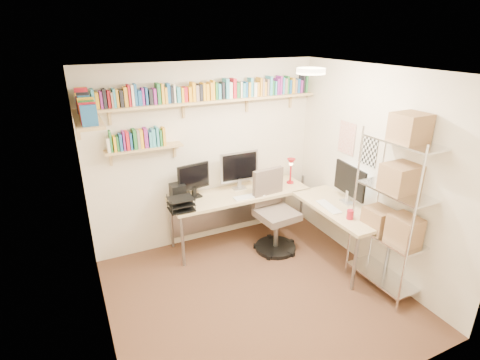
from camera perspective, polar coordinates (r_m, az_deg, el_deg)
name	(u,v)px	position (r m, az deg, el deg)	size (l,w,h in m)	color
ground	(256,295)	(4.54, 2.49, -17.09)	(3.20, 3.20, 0.00)	#40281B
room_shell	(259,170)	(3.77, 2.93, 1.58)	(3.24, 3.04, 2.52)	beige
wall_shelves	(179,104)	(4.65, -9.32, 11.36)	(3.12, 1.09, 0.80)	tan
corner_desk	(257,198)	(5.04, 2.63, -2.78)	(2.33, 1.93, 1.31)	beige
office_chair	(274,217)	(5.16, 5.18, -5.67)	(0.59, 0.60, 1.12)	black
wire_rack	(398,192)	(4.35, 22.91, -1.74)	(0.42, 0.83, 2.09)	silver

